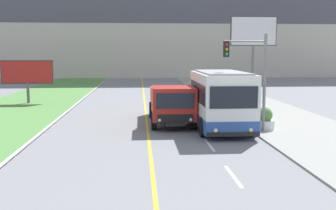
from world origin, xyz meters
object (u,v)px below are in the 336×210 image
Objects in this scene: traffic_light_mast at (252,70)px; planter_round_second at (247,110)px; billboard_large at (253,35)px; planter_round_near at (265,120)px; city_bus at (221,101)px; dump_truck at (172,105)px; billboard_small at (27,73)px.

planter_round_second is at bearing 76.72° from traffic_light_mast.
traffic_light_mast is 4.30× the size of planter_round_second.
billboard_large is (4.71, 15.99, 2.48)m from traffic_light_mast.
city_bus is at bearing 173.58° from planter_round_near.
traffic_light_mast is 0.69× the size of billboard_large.
dump_truck is 16.75m from billboard_large.
billboard_large is 6.21× the size of planter_round_near.
city_bus is 2.56m from planter_round_near.
city_bus is 0.77× the size of billboard_large.
dump_truck is at bearing -44.44° from billboard_small.
dump_truck is 0.92× the size of billboard_large.
billboard_large reaches higher than billboard_small.
billboard_small is 18.62m from planter_round_second.
traffic_light_mast is at bearing -31.37° from dump_truck.
billboard_large reaches higher than city_bus.
planter_round_second is (0.98, 4.16, -2.71)m from traffic_light_mast.
traffic_light_mast reaches higher than planter_round_second.
billboard_small is 3.55× the size of planter_round_second.
billboard_large is at bearing 57.42° from dump_truck.
planter_round_second is (2.41, 3.47, -1.01)m from city_bus.
dump_truck is 5.74× the size of planter_round_near.
dump_truck is 5.28m from planter_round_second.
traffic_light_mast is 4.27× the size of planter_round_near.
billboard_large is at bearing 72.50° from planter_round_second.
city_bus is 4.84× the size of planter_round_second.
traffic_light_mast reaches higher than city_bus.
planter_round_near is at bearing -6.42° from city_bus.
planter_round_second is at bearing 55.15° from city_bus.
billboard_small reaches higher than planter_round_near.
dump_truck is at bearing -160.52° from planter_round_second.
planter_round_second is at bearing 88.89° from planter_round_near.
billboard_large is at bearing 76.27° from planter_round_near.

